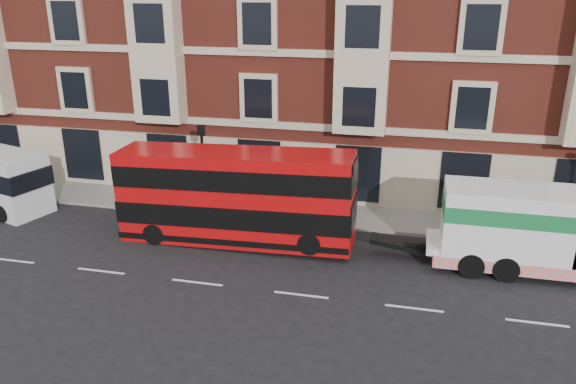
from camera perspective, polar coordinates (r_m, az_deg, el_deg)
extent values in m
plane|color=black|center=(20.61, 1.35, -10.42)|extent=(120.00, 120.00, 0.00)
cube|color=slate|center=(27.20, 4.55, -2.32)|extent=(90.00, 3.00, 0.15)
cube|color=maroon|center=(32.52, 8.00, 17.49)|extent=(45.00, 12.00, 18.00)
cylinder|color=black|center=(26.75, -8.57, 1.86)|extent=(0.14, 0.14, 4.00)
cube|color=black|center=(26.16, -8.81, 6.22)|extent=(0.35, 0.15, 0.50)
cube|color=#B90A0C|center=(23.85, -5.35, -0.45)|extent=(10.01, 2.23, 3.93)
cube|color=black|center=(24.06, -5.31, -1.75)|extent=(10.05, 2.29, 0.94)
cube|color=black|center=(23.50, -5.43, 1.89)|extent=(10.05, 2.29, 0.89)
cylinder|color=black|center=(24.85, -13.44, -4.15)|extent=(0.93, 0.29, 0.93)
cylinder|color=black|center=(26.51, -11.56, -2.40)|extent=(0.93, 0.29, 0.93)
cylinder|color=black|center=(22.70, 2.18, -5.26)|extent=(0.93, 0.29, 0.93)
cylinder|color=black|center=(24.51, 3.07, -3.26)|extent=(0.93, 0.29, 0.93)
cube|color=white|center=(23.76, 23.61, -5.55)|extent=(8.04, 2.06, 0.27)
cube|color=white|center=(23.09, 21.43, -2.69)|extent=(4.83, 2.23, 2.59)
cube|color=#186F38|center=(22.93, 21.57, -1.67)|extent=(4.87, 2.27, 0.63)
cube|color=red|center=(23.85, 23.09, -6.21)|extent=(7.15, 2.29, 0.49)
cylinder|color=black|center=(22.82, 21.24, -7.29)|extent=(0.98, 0.36, 0.98)
cylinder|color=black|center=(24.61, 20.67, -5.14)|extent=(0.98, 0.36, 0.98)
cylinder|color=black|center=(22.64, 18.10, -7.10)|extent=(0.98, 0.36, 0.98)
cylinder|color=black|center=(24.45, 17.76, -4.95)|extent=(0.98, 0.36, 0.98)
cylinder|color=black|center=(29.57, -27.02, -1.95)|extent=(0.90, 0.52, 0.86)
cylinder|color=black|center=(30.68, -23.76, -0.66)|extent=(0.90, 0.52, 0.86)
imported|color=black|center=(28.81, -12.58, 0.59)|extent=(0.70, 0.53, 1.75)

